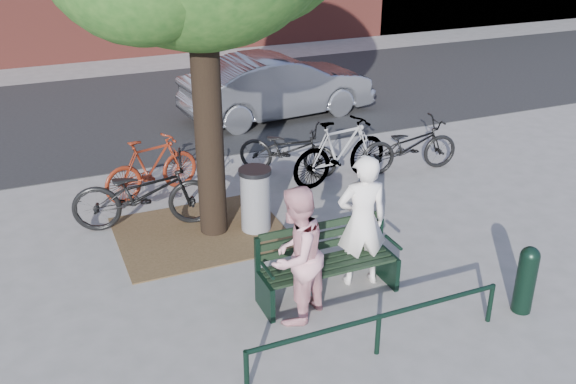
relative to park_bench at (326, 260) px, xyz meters
name	(u,v)px	position (x,y,z in m)	size (l,w,h in m)	color
ground	(328,296)	(0.00, -0.08, -0.48)	(90.00, 90.00, 0.00)	gray
dirt_pit	(201,233)	(-1.00, 2.12, -0.47)	(2.40, 2.00, 0.02)	brown
road	(168,108)	(0.00, 8.42, -0.47)	(40.00, 7.00, 0.01)	black
park_bench	(326,260)	(0.00, 0.00, 0.00)	(1.74, 0.54, 0.97)	black
guard_railing	(379,323)	(0.00, -1.28, -0.08)	(3.06, 0.06, 0.51)	black
person_left	(362,221)	(0.52, 0.07, 0.40)	(0.64, 0.42, 1.75)	white
person_right	(296,256)	(-0.55, -0.32, 0.36)	(0.81, 0.63, 1.67)	pink
bollard	(526,277)	(2.00, -1.26, -0.01)	(0.23, 0.23, 0.87)	black
litter_bin	(255,199)	(-0.21, 1.92, 0.02)	(0.48, 0.48, 0.98)	gray
bicycle_a	(144,193)	(-1.69, 2.67, 0.07)	(0.73, 2.11, 1.11)	black
bicycle_b	(152,167)	(-1.35, 3.74, 0.03)	(0.47, 1.68, 1.01)	#621D0E
bicycle_c	(288,149)	(1.05, 3.68, -0.01)	(0.62, 1.79, 0.94)	black
bicycle_d	(340,151)	(1.75, 3.01, 0.09)	(0.54, 1.90, 1.14)	gray
bicycle_e	(409,146)	(3.12, 2.97, 0.00)	(0.64, 1.84, 0.97)	black
parked_car	(278,86)	(2.14, 6.79, 0.23)	(1.49, 4.28, 1.41)	slate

